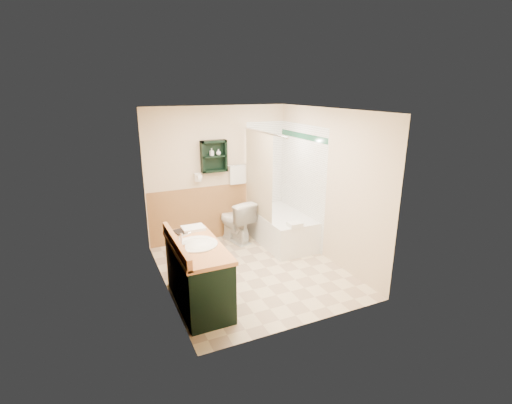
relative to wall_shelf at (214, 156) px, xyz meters
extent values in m
plane|color=beige|center=(0.10, -1.41, -1.55)|extent=(3.00, 3.00, 0.00)
cube|color=#F6E3C1|center=(0.10, 0.11, -0.35)|extent=(2.60, 0.04, 2.40)
cube|color=#F6E3C1|center=(-1.22, -1.41, -0.35)|extent=(0.04, 3.00, 2.40)
cube|color=#F6E3C1|center=(1.42, -1.41, -0.35)|extent=(0.04, 3.00, 2.40)
cube|color=white|center=(0.10, -1.41, 0.87)|extent=(2.60, 3.00, 0.04)
cube|color=black|center=(0.00, 0.00, 0.00)|extent=(0.45, 0.15, 0.55)
cylinder|color=silver|center=(0.63, -0.66, 0.45)|extent=(0.03, 1.60, 0.03)
cube|color=black|center=(-0.89, -1.94, -1.14)|extent=(0.59, 1.30, 0.82)
cube|color=white|center=(1.03, -0.58, -1.28)|extent=(0.81, 1.50, 0.54)
imported|color=white|center=(0.30, -0.21, -1.17)|extent=(0.60, 0.86, 0.76)
cube|color=silver|center=(-0.79, -1.42, -0.71)|extent=(0.30, 0.24, 0.04)
imported|color=black|center=(-1.06, -1.46, -0.62)|extent=(0.15, 0.05, 0.21)
cube|color=silver|center=(0.92, -1.26, -0.98)|extent=(0.22, 0.18, 0.07)
imported|color=white|center=(-0.04, -0.01, 0.04)|extent=(0.08, 0.13, 0.06)
imported|color=white|center=(0.08, -0.01, 0.06)|extent=(0.09, 0.11, 0.08)
camera|label=1|loc=(-1.99, -6.08, 1.13)|focal=26.00mm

